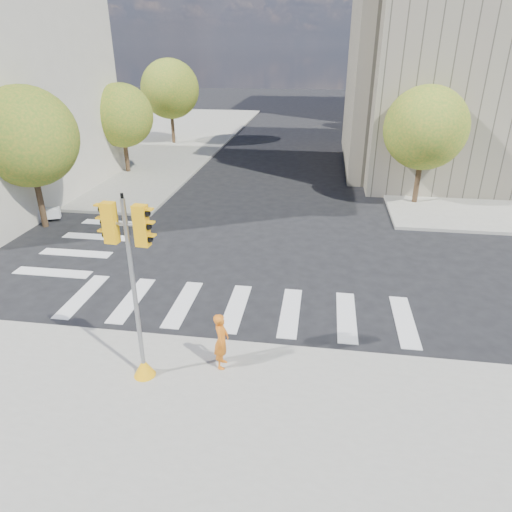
{
  "coord_description": "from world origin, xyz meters",
  "views": [
    {
      "loc": [
        2.45,
        -14.69,
        7.91
      ],
      "look_at": [
        0.62,
        -2.33,
        2.1
      ],
      "focal_mm": 32.0,
      "sensor_mm": 36.0,
      "label": 1
    }
  ],
  "objects_px": {
    "lamp_near": "(423,108)",
    "lamp_far": "(393,87)",
    "photographer": "(221,341)",
    "traffic_signal": "(136,306)"
  },
  "relations": [
    {
      "from": "lamp_near",
      "to": "photographer",
      "type": "xyz_separation_m",
      "value": [
        -7.87,
        -19.15,
        -3.64
      ]
    },
    {
      "from": "lamp_near",
      "to": "photographer",
      "type": "distance_m",
      "value": 21.02
    },
    {
      "from": "traffic_signal",
      "to": "photographer",
      "type": "xyz_separation_m",
      "value": [
        1.9,
        0.68,
        -1.29
      ]
    },
    {
      "from": "lamp_far",
      "to": "photographer",
      "type": "relative_size",
      "value": 5.15
    },
    {
      "from": "lamp_near",
      "to": "lamp_far",
      "type": "distance_m",
      "value": 14.0
    },
    {
      "from": "traffic_signal",
      "to": "photographer",
      "type": "distance_m",
      "value": 2.39
    },
    {
      "from": "lamp_far",
      "to": "photographer",
      "type": "bearing_deg",
      "value": -103.35
    },
    {
      "from": "lamp_near",
      "to": "lamp_far",
      "type": "height_order",
      "value": "same"
    },
    {
      "from": "traffic_signal",
      "to": "photographer",
      "type": "relative_size",
      "value": 3.1
    },
    {
      "from": "lamp_near",
      "to": "traffic_signal",
      "type": "distance_m",
      "value": 22.22
    }
  ]
}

